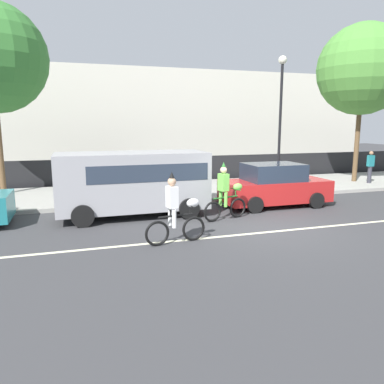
{
  "coord_description": "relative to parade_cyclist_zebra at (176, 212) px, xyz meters",
  "views": [
    {
      "loc": [
        -5.54,
        -9.9,
        3.13
      ],
      "look_at": [
        -2.05,
        1.2,
        1.0
      ],
      "focal_mm": 35.0,
      "sensor_mm": 36.0,
      "label": 1
    }
  ],
  "objects": [
    {
      "name": "road_centre_line",
      "position": [
        3.07,
        0.17,
        -0.84
      ],
      "size": [
        36.0,
        0.14,
        0.01
      ],
      "primitive_type": "cube",
      "color": "beige",
      "rests_on": "ground"
    },
    {
      "name": "street_lamp_post",
      "position": [
        6.3,
        5.64,
        3.15
      ],
      "size": [
        0.36,
        0.36,
        5.86
      ],
      "color": "black",
      "rests_on": "sidewalk_curb"
    },
    {
      "name": "building_backdrop",
      "position": [
        4.62,
        18.67,
        2.48
      ],
      "size": [
        28.0,
        8.0,
        6.64
      ],
      "primitive_type": "cube",
      "color": "beige",
      "rests_on": "ground"
    },
    {
      "name": "parked_car_red",
      "position": [
        4.79,
        3.31,
        -0.06
      ],
      "size": [
        4.1,
        1.92,
        1.64
      ],
      "color": "#AD1E1E",
      "rests_on": "ground"
    },
    {
      "name": "street_tree_near_lamp",
      "position": [
        11.55,
        6.81,
        4.95
      ],
      "size": [
        4.49,
        4.49,
        7.89
      ],
      "color": "brown",
      "rests_on": "sidewalk_curb"
    },
    {
      "name": "sidewalk_curb",
      "position": [
        3.07,
        7.17,
        -0.77
      ],
      "size": [
        60.0,
        5.0,
        0.15
      ],
      "primitive_type": "cube",
      "color": "#9E9B93",
      "rests_on": "ground"
    },
    {
      "name": "parade_cyclist_zebra",
      "position": [
        0.0,
        0.0,
        0.0
      ],
      "size": [
        1.71,
        0.52,
        1.92
      ],
      "color": "black",
      "rests_on": "ground"
    },
    {
      "name": "pedestrian_onlooker",
      "position": [
        11.83,
        6.06,
        0.17
      ],
      "size": [
        0.32,
        0.2,
        1.62
      ],
      "color": "#33333D",
      "rests_on": "sidewalk_curb"
    },
    {
      "name": "parked_van_grey",
      "position": [
        -0.55,
        3.37,
        0.44
      ],
      "size": [
        5.0,
        2.22,
        2.18
      ],
      "color": "#99999E",
      "rests_on": "ground"
    },
    {
      "name": "ground_plane",
      "position": [
        3.07,
        0.67,
        -0.84
      ],
      "size": [
        80.0,
        80.0,
        0.0
      ],
      "primitive_type": "plane",
      "color": "#38383A"
    },
    {
      "name": "parade_cyclist_lime",
      "position": [
        2.21,
        1.92,
        0.0
      ],
      "size": [
        1.68,
        0.62,
        1.92
      ],
      "color": "black",
      "rests_on": "ground"
    },
    {
      "name": "fence_line",
      "position": [
        3.07,
        10.07,
        -0.14
      ],
      "size": [
        40.0,
        0.08,
        1.4
      ],
      "primitive_type": "cube",
      "color": "black",
      "rests_on": "ground"
    }
  ]
}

